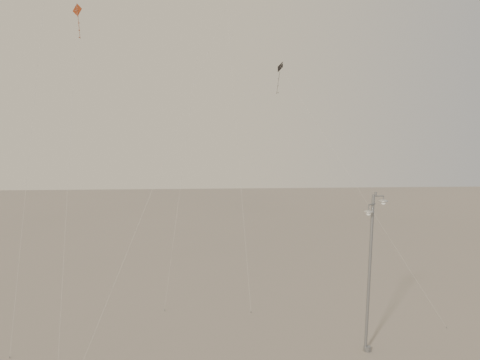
{
  "coord_description": "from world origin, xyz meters",
  "views": [
    {
      "loc": [
        -0.27,
        -26.4,
        13.67
      ],
      "look_at": [
        1.69,
        5.0,
        10.14
      ],
      "focal_mm": 40.0,
      "sensor_mm": 36.0,
      "label": 1
    }
  ],
  "objects": [
    {
      "name": "kite_3",
      "position": [
        -8.21,
        6.56,
        15.8
      ],
      "size": [
        0.67,
        8.54,
        20.88
      ],
      "rotation": [
        0.0,
        0.0,
        -0.28
      ],
      "color": "maroon",
      "rests_on": "ground"
    },
    {
      "name": "kite_1",
      "position": [
        0.25,
        10.23,
        19.03
      ],
      "size": [
        10.34,
        14.84,
        26.26
      ],
      "rotation": [
        0.0,
        0.0,
        -0.72
      ],
      "color": "#2A2623",
      "rests_on": "ground"
    },
    {
      "name": "kite_4",
      "position": [
        7.17,
        11.54,
        13.89
      ],
      "size": [
        10.66,
        6.49,
        17.9
      ],
      "rotation": [
        0.0,
        0.0,
        1.39
      ],
      "color": "#2A2623",
      "rests_on": "ground"
    },
    {
      "name": "street_lamp",
      "position": [
        9.24,
        3.48,
        5.1
      ],
      "size": [
        1.5,
        0.92,
        9.56
      ],
      "color": "gray",
      "rests_on": "ground"
    }
  ]
}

